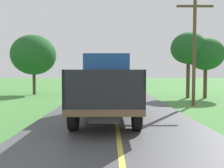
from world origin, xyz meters
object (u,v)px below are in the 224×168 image
at_px(roadside_tree_far_left, 34,55).
at_px(roadside_tree_mid_right, 188,48).
at_px(banana_truck_far, 112,79).
at_px(utility_pole_roadside, 194,48).
at_px(roadside_tree_near_left, 206,54).
at_px(banana_truck_near, 106,85).

bearing_deg(roadside_tree_far_left, roadside_tree_mid_right, -12.26).
distance_m(banana_truck_far, utility_pole_roadside, 9.02).
height_order(banana_truck_far, roadside_tree_near_left, roadside_tree_near_left).
relative_size(banana_truck_far, utility_pole_roadside, 0.90).
height_order(banana_truck_far, utility_pole_roadside, utility_pole_roadside).
bearing_deg(roadside_tree_near_left, roadside_tree_mid_right, 172.92).
xyz_separation_m(banana_truck_near, roadside_tree_far_left, (-6.92, 11.04, 2.23)).
relative_size(roadside_tree_mid_right, roadside_tree_far_left, 0.95).
bearing_deg(roadside_tree_mid_right, roadside_tree_near_left, -7.08).
distance_m(roadside_tree_near_left, roadside_tree_far_left, 15.06).
relative_size(utility_pole_roadside, roadside_tree_near_left, 1.34).
distance_m(banana_truck_far, roadside_tree_near_left, 8.29).
distance_m(banana_truck_near, banana_truck_far, 11.07).
distance_m(banana_truck_near, roadside_tree_near_left, 11.35).
distance_m(utility_pole_roadside, roadside_tree_near_left, 4.88).
relative_size(banana_truck_near, roadside_tree_near_left, 1.21).
relative_size(roadside_tree_near_left, roadside_tree_mid_right, 0.91).
bearing_deg(banana_truck_far, utility_pole_roadside, -56.05).
bearing_deg(roadside_tree_far_left, roadside_tree_near_left, -11.80).
xyz_separation_m(utility_pole_roadside, roadside_tree_near_left, (2.51, 4.18, -0.02)).
bearing_deg(banana_truck_near, banana_truck_far, 87.86).
distance_m(banana_truck_near, roadside_tree_far_left, 13.22).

